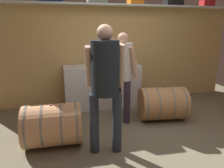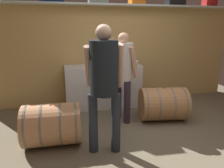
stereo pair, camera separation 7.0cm
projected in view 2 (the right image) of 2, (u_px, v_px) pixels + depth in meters
name	position (u px, v px, depth m)	size (l,w,h in m)	color
ground_plane	(138.00, 131.00, 3.51)	(6.76, 7.41, 0.02)	#6C644E
back_wall_panel	(115.00, 56.00, 4.72)	(5.56, 0.10, 2.08)	tan
high_shelf_board	(117.00, 5.00, 4.30)	(5.11, 0.40, 0.03)	silver
toolcase_red	(210.00, 0.00, 4.75)	(0.28, 0.20, 0.29)	red
work_cabinet	(103.00, 86.00, 4.49)	(1.58, 0.52, 0.89)	white
wine_bottle_amber	(97.00, 60.00, 4.32)	(0.07, 0.07, 0.27)	brown
wine_glass	(137.00, 62.00, 4.33)	(0.07, 0.07, 0.12)	white
wine_barrel_near	(52.00, 124.00, 3.03)	(0.82, 0.64, 0.62)	tan
wine_barrel_far	(163.00, 104.00, 3.85)	(0.90, 0.72, 0.61)	#B6814E
winemaker_pouring	(123.00, 68.00, 3.66)	(0.42, 0.50, 1.57)	#332738
visitor_tasting	(104.00, 78.00, 2.67)	(0.54, 0.47, 1.70)	#272E3A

